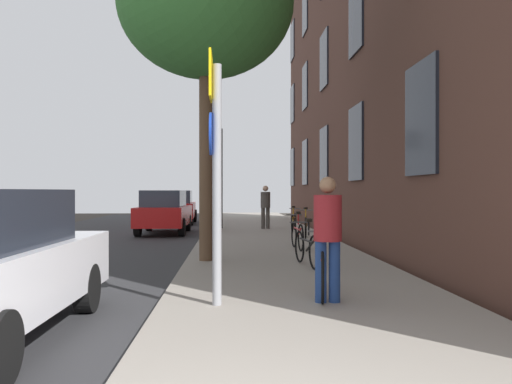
{
  "coord_description": "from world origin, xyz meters",
  "views": [
    {
      "loc": [
        -0.03,
        -2.49,
        1.61
      ],
      "look_at": [
        0.61,
        10.79,
        1.58
      ],
      "focal_mm": 37.31,
      "sensor_mm": 36.0,
      "label": 1
    }
  ],
  "objects": [
    {
      "name": "ground_plane",
      "position": [
        -2.4,
        15.0,
        0.0
      ],
      "size": [
        41.8,
        41.8,
        0.0
      ],
      "primitive_type": "plane",
      "color": "#332D28"
    },
    {
      "name": "road_asphalt",
      "position": [
        -4.5,
        15.0,
        0.01
      ],
      "size": [
        7.0,
        38.0,
        0.01
      ],
      "primitive_type": "cube",
      "color": "#2D2D30",
      "rests_on": "ground"
    },
    {
      "name": "sidewalk",
      "position": [
        1.1,
        15.0,
        0.06
      ],
      "size": [
        4.2,
        38.0,
        0.12
      ],
      "primitive_type": "cube",
      "color": "gray",
      "rests_on": "ground"
    },
    {
      "name": "sign_post",
      "position": [
        -0.23,
        4.47,
        2.02
      ],
      "size": [
        0.16,
        0.6,
        3.29
      ],
      "color": "gray",
      "rests_on": "sidewalk"
    },
    {
      "name": "traffic_light",
      "position": [
        -0.5,
        18.78,
        2.83
      ],
      "size": [
        0.43,
        0.24,
        3.98
      ],
      "color": "black",
      "rests_on": "sidewalk"
    },
    {
      "name": "tree_near",
      "position": [
        -0.56,
        8.95,
        5.62
      ],
      "size": [
        3.78,
        3.78,
        7.14
      ],
      "color": "brown",
      "rests_on": "sidewalk"
    },
    {
      "name": "bicycle_0",
      "position": [
        1.27,
        4.99,
        0.51
      ],
      "size": [
        0.46,
        1.76,
        0.99
      ],
      "color": "black",
      "rests_on": "sidewalk"
    },
    {
      "name": "bicycle_1",
      "position": [
        1.48,
        7.99,
        0.49
      ],
      "size": [
        0.42,
        1.7,
        0.95
      ],
      "color": "black",
      "rests_on": "sidewalk"
    },
    {
      "name": "bicycle_2",
      "position": [
        1.67,
        10.99,
        0.5
      ],
      "size": [
        0.42,
        1.65,
        0.97
      ],
      "color": "black",
      "rests_on": "sidewalk"
    },
    {
      "name": "bicycle_3",
      "position": [
        2.32,
        13.99,
        0.51
      ],
      "size": [
        0.44,
        1.66,
        0.99
      ],
      "color": "black",
      "rests_on": "sidewalk"
    },
    {
      "name": "bicycle_4",
      "position": [
        2.3,
        16.99,
        0.49
      ],
      "size": [
        0.52,
        1.65,
        0.94
      ],
      "color": "black",
      "rests_on": "sidewalk"
    },
    {
      "name": "pedestrian_0",
      "position": [
        1.27,
        4.57,
        1.08
      ],
      "size": [
        0.53,
        0.53,
        1.68
      ],
      "color": "navy",
      "rests_on": "sidewalk"
    },
    {
      "name": "pedestrian_1",
      "position": [
        1.35,
        18.41,
        1.09
      ],
      "size": [
        0.53,
        0.53,
        1.7
      ],
      "color": "#4C4742",
      "rests_on": "sidewalk"
    },
    {
      "name": "car_1",
      "position": [
        -2.51,
        17.56,
        0.84
      ],
      "size": [
        1.76,
        4.11,
        1.62
      ],
      "color": "red",
      "rests_on": "road_asphalt"
    },
    {
      "name": "car_2",
      "position": [
        -2.66,
        23.5,
        0.84
      ],
      "size": [
        1.87,
        4.24,
        1.62
      ],
      "color": "red",
      "rests_on": "road_asphalt"
    }
  ]
}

